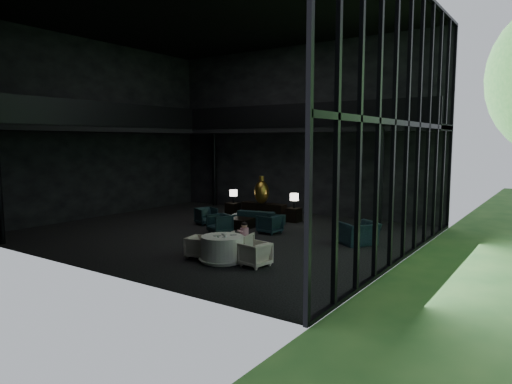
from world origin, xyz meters
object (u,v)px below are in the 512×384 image
Objects in this scene: window_armchair at (358,228)px; coffee_table at (241,223)px; lounge_armchair_east at (270,223)px; dining_table at (222,250)px; child at (244,231)px; side_table_right at (294,215)px; bronze_urn at (262,192)px; table_lamp_right at (294,198)px; dining_chair_north at (239,243)px; table_lamp_left at (233,194)px; dining_chair_west at (200,247)px; side_table_left at (233,209)px; lounge_armchair_south at (220,222)px; console at (264,211)px; sofa at (259,215)px; dining_chair_east at (255,253)px; lounge_armchair_west at (206,215)px.

window_armchair reaches higher than coffee_table.
dining_table is at bearing 18.23° from lounge_armchair_east.
child is (1.12, -3.18, 0.33)m from lounge_armchair_east.
side_table_right is at bearing 102.57° from dining_table.
bronze_urn is 0.96× the size of window_armchair.
side_table_right is at bearing -165.89° from lounge_armchair_east.
table_lamp_right is 6.22m from dining_chair_north.
side_table_right is 0.46× the size of window_armchair.
table_lamp_right is 2.84m from coffee_table.
dining_chair_north is (3.08, -5.84, -0.85)m from bronze_urn.
dining_chair_north is at bearing -62.22° from bronze_urn.
table_lamp_left is 0.93× the size of dining_chair_west.
side_table_left is 7.79m from dining_chair_west.
lounge_armchair_south is at bearing -59.67° from side_table_left.
table_lamp_right is 0.86× the size of dining_chair_north.
table_lamp_left is 0.47× the size of window_armchair.
bronze_urn is 2.06× the size of side_table_left.
dining_chair_north is 0.40m from child.
dining_table is at bearing -65.67° from console.
window_armchair is at bearing -32.68° from side_table_right.
sofa is 2.94× the size of dining_chair_north.
dining_chair_east is at bearing -49.49° from coffee_table.
side_table_right is 0.28× the size of sofa.
lounge_armchair_south reaches higher than dining_table.
lounge_armchair_west is (-2.72, -2.64, 0.10)m from side_table_right.
table_lamp_left reaches higher than sofa.
coffee_table is (-0.17, -1.05, -0.23)m from sofa.
window_armchair reaches higher than side_table_right.
dining_chair_east reaches higher than dining_chair_west.
table_lamp_right is 1.81m from sofa.
table_lamp_left is at bearing -177.39° from table_lamp_right.
lounge_armchair_west reaches higher than dining_chair_east.
lounge_armchair_west is 0.89× the size of coffee_table.
side_table_right is 0.76m from table_lamp_right.
dining_chair_north reaches higher than side_table_right.
dining_table is at bearing 82.27° from dining_chair_north.
console is at bearing 8.11° from side_table_left.
window_armchair is (3.98, -2.59, -0.49)m from table_lamp_right.
dining_chair_north is at bearing 47.44° from child.
dining_chair_west is (2.30, -6.97, -0.02)m from console.
table_lamp_left reaches higher than lounge_armchair_east.
lounge_armchair_west is 5.47m from dining_chair_west.
bronze_urn is at bearing 103.16° from coffee_table.
dining_chair_west reaches higher than side_table_right.
bronze_urn is 6.12m from window_armchair.
coffee_table is (2.15, -2.29, -0.10)m from side_table_left.
sofa is 5.13m from dining_chair_north.
bronze_urn is (0.00, -0.18, 0.88)m from console.
lounge_armchair_east reaches higher than dining_chair_north.
side_table_right is at bearing 66.82° from coffee_table.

